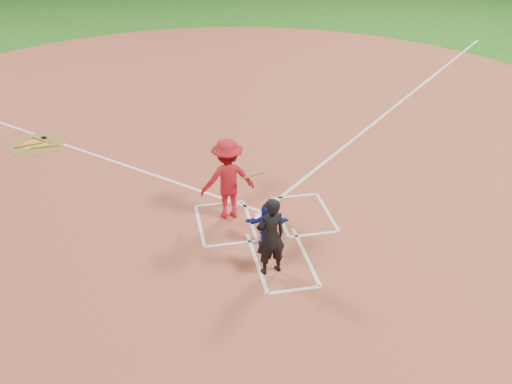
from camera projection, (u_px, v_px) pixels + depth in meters
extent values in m
plane|color=#205916|center=(265.00, 219.00, 13.89)|extent=(120.00, 120.00, 0.00)
cylinder|color=#984731|center=(227.00, 125.00, 19.02)|extent=(28.00, 28.00, 0.01)
cylinder|color=white|center=(265.00, 218.00, 13.88)|extent=(0.60, 0.60, 0.02)
cylinder|color=brown|center=(35.00, 144.00, 17.67)|extent=(1.70, 1.70, 0.01)
cylinder|color=gold|center=(35.00, 144.00, 17.66)|extent=(0.80, 0.80, 0.00)
cylinder|color=#A9703E|center=(41.00, 140.00, 17.89)|extent=(0.63, 0.65, 0.06)
cylinder|color=brown|center=(28.00, 145.00, 17.53)|extent=(0.83, 0.27, 0.06)
cylinder|color=#A2783B|center=(44.00, 146.00, 17.45)|extent=(0.84, 0.15, 0.06)
torus|color=black|center=(44.00, 138.00, 18.03)|extent=(0.19, 0.19, 0.05)
imported|color=#131C9C|center=(267.00, 224.00, 12.66)|extent=(1.02, 0.47, 1.06)
imported|color=black|center=(271.00, 236.00, 11.61)|extent=(0.72, 0.55, 1.76)
cube|color=white|center=(220.00, 204.00, 14.49)|extent=(1.22, 0.08, 0.01)
cube|color=white|center=(231.00, 244.00, 12.93)|extent=(1.22, 0.08, 0.01)
cube|color=white|center=(250.00, 220.00, 13.82)|extent=(0.08, 1.83, 0.01)
cube|color=white|center=(200.00, 225.00, 13.60)|extent=(0.08, 1.83, 0.01)
cube|color=white|center=(294.00, 196.00, 14.83)|extent=(1.22, 0.08, 0.01)
cube|color=white|center=(314.00, 234.00, 13.27)|extent=(1.22, 0.08, 0.01)
cube|color=white|center=(280.00, 217.00, 13.95)|extent=(0.08, 1.83, 0.01)
cube|color=white|center=(327.00, 211.00, 14.16)|extent=(0.08, 1.83, 0.01)
cube|color=white|center=(257.00, 261.00, 12.33)|extent=(0.08, 2.20, 0.01)
cube|color=white|center=(306.00, 256.00, 12.52)|extent=(0.08, 2.20, 0.01)
cube|color=white|center=(294.00, 290.00, 11.49)|extent=(1.10, 0.08, 0.01)
cube|color=white|center=(407.00, 97.00, 21.41)|extent=(14.21, 14.21, 0.01)
cube|color=white|center=(10.00, 126.00, 18.95)|extent=(14.21, 14.21, 0.01)
imported|color=#AC131F|center=(228.00, 179.00, 13.50)|extent=(1.36, 0.85, 2.03)
cylinder|color=olive|center=(254.00, 175.00, 13.42)|extent=(0.63, 0.65, 0.28)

